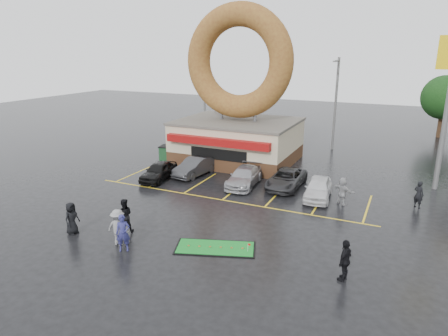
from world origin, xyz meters
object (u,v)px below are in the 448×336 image
at_px(car_dgrey, 195,167).
at_px(car_grey, 286,179).
at_px(car_white, 318,188).
at_px(person_cameraman, 345,260).
at_px(dumpster, 171,154).
at_px(streetlight_mid, 336,102).
at_px(person_blue, 123,233).
at_px(putting_green, 215,248).
at_px(donut_shop, 238,111).
at_px(car_black, 159,171).
at_px(car_silver, 244,177).
at_px(streetlight_left, 204,96).

bearing_deg(car_dgrey, car_grey, 9.16).
bearing_deg(car_white, car_dgrey, 168.10).
height_order(person_cameraman, dumpster, person_cameraman).
height_order(streetlight_mid, dumpster, streetlight_mid).
distance_m(person_blue, putting_green, 4.67).
height_order(streetlight_mid, car_grey, streetlight_mid).
relative_size(donut_shop, car_black, 3.33).
height_order(car_dgrey, car_grey, car_dgrey).
bearing_deg(putting_green, car_grey, 87.05).
relative_size(person_cameraman, dumpster, 1.06).
bearing_deg(donut_shop, dumpster, -153.52).
relative_size(dumpster, putting_green, 0.41).
relative_size(donut_shop, car_dgrey, 3.11).
height_order(donut_shop, person_blue, donut_shop).
bearing_deg(person_cameraman, car_silver, -125.22).
xyz_separation_m(donut_shop, car_black, (-3.31, -7.69, -3.77)).
xyz_separation_m(car_white, person_blue, (-7.18, -11.46, 0.25)).
height_order(donut_shop, car_grey, donut_shop).
distance_m(streetlight_mid, car_black, 19.17).
distance_m(person_cameraman, putting_green, 6.42).
xyz_separation_m(person_cameraman, dumpster, (-17.32, 13.40, -0.31)).
height_order(person_cameraman, putting_green, person_cameraman).
bearing_deg(car_dgrey, person_cameraman, -31.09).
xyz_separation_m(car_dgrey, putting_green, (6.90, -10.35, -0.68)).
bearing_deg(donut_shop, person_cameraman, -53.41).
relative_size(streetlight_mid, car_white, 2.18).
bearing_deg(streetlight_left, car_dgrey, -65.44).
bearing_deg(car_white, car_grey, 148.39).
distance_m(car_dgrey, person_blue, 12.80).
relative_size(car_silver, person_cameraman, 2.43).
distance_m(person_cameraman, dumpster, 21.90).
relative_size(streetlight_mid, car_silver, 1.94).
bearing_deg(streetlight_mid, car_black, -123.40).
height_order(car_white, person_blue, person_blue).
xyz_separation_m(streetlight_left, car_white, (15.72, -13.47, -4.08)).
bearing_deg(car_silver, streetlight_left, 122.99).
distance_m(car_black, car_dgrey, 2.96).
height_order(streetlight_left, car_grey, streetlight_left).
height_order(streetlight_mid, person_cameraman, streetlight_mid).
height_order(donut_shop, car_white, donut_shop).
bearing_deg(car_dgrey, dumpster, 152.79).
height_order(car_black, person_blue, person_blue).
xyz_separation_m(streetlight_left, car_silver, (10.19, -13.10, -4.11)).
relative_size(car_white, putting_green, 0.94).
bearing_deg(streetlight_mid, streetlight_left, -175.91).
xyz_separation_m(car_grey, dumpster, (-11.52, 2.61, -0.00)).
distance_m(donut_shop, putting_green, 17.39).
xyz_separation_m(car_black, car_dgrey, (2.00, 2.18, 0.03)).
distance_m(streetlight_left, dumpster, 10.60).
relative_size(streetlight_left, streetlight_mid, 1.00).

